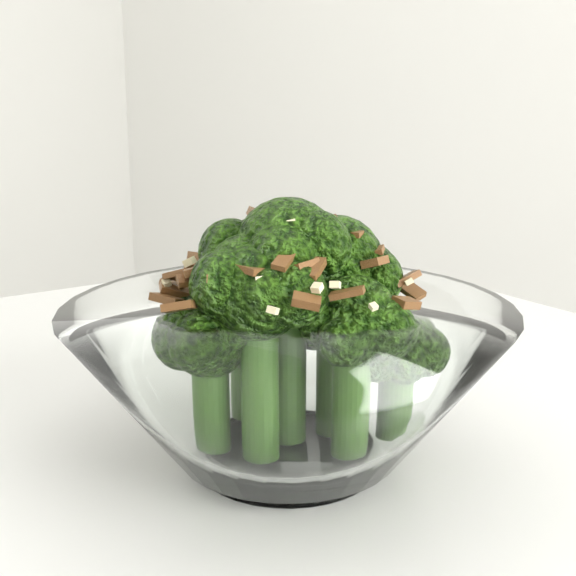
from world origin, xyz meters
The scene contains 1 object.
broccoli_dish centered at (-0.21, 0.20, 0.81)m, with size 0.24×0.24×0.15m.
Camera 1 is at (0.00, -0.15, 0.95)m, focal length 50.00 mm.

